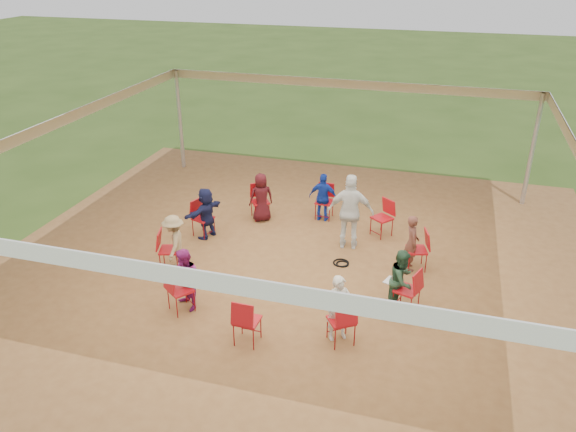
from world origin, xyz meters
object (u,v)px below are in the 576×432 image
(chair_5, at_px, (203,218))
(chair_6, at_px, (169,250))
(chair_0, at_px, (407,290))
(chair_2, at_px, (382,218))
(cable_coil, at_px, (342,263))
(person_seated_0, at_px, (402,280))
(chair_9, at_px, (341,321))
(person_seated_3, at_px, (261,197))
(chair_1, at_px, (417,250))
(chair_3, at_px, (324,202))
(chair_4, at_px, (260,202))
(laptop, at_px, (394,279))
(person_seated_7, at_px, (339,308))
(person_seated_6, at_px, (186,280))
(standing_person, at_px, (351,212))
(chair_8, at_px, (247,321))
(chair_7, at_px, (180,290))
(person_seated_4, at_px, (206,213))
(person_seated_1, at_px, (412,243))
(person_seated_5, at_px, (174,243))
(person_seated_2, at_px, (323,197))

(chair_5, distance_m, chair_6, 1.62)
(chair_0, relative_size, chair_2, 1.00)
(cable_coil, bearing_deg, person_seated_0, -43.40)
(chair_9, height_order, person_seated_3, person_seated_3)
(chair_1, xyz_separation_m, chair_3, (-2.44, 1.88, 0.00))
(chair_4, distance_m, laptop, 4.72)
(person_seated_7, bearing_deg, person_seated_6, 144.00)
(chair_6, bearing_deg, chair_4, 144.00)
(chair_5, bearing_deg, chair_0, 90.00)
(chair_9, height_order, person_seated_0, person_seated_0)
(chair_3, height_order, standing_person, standing_person)
(chair_8, bearing_deg, laptop, 40.55)
(chair_7, xyz_separation_m, person_seated_0, (3.96, 1.24, 0.18))
(person_seated_4, bearing_deg, laptop, 90.00)
(person_seated_1, height_order, cable_coil, person_seated_1)
(chair_2, distance_m, chair_7, 5.24)
(chair_5, xyz_separation_m, person_seated_7, (3.88, -2.95, 0.18))
(chair_6, relative_size, person_seated_5, 0.73)
(chair_5, height_order, person_seated_0, person_seated_0)
(person_seated_0, distance_m, person_seated_3, 4.76)
(person_seated_2, height_order, person_seated_6, same)
(chair_2, xyz_separation_m, person_seated_2, (-1.53, 0.42, 0.18))
(chair_0, bearing_deg, chair_1, 18.00)
(chair_0, relative_size, chair_5, 1.00)
(chair_5, xyz_separation_m, chair_7, (0.87, -2.96, 0.00))
(person_seated_2, bearing_deg, person_seated_7, 108.00)
(person_seated_5, xyz_separation_m, person_seated_6, (0.87, -1.28, 0.00))
(chair_1, distance_m, chair_9, 3.08)
(person_seated_7, bearing_deg, chair_0, 13.88)
(chair_0, bearing_deg, chair_8, 144.00)
(person_seated_2, distance_m, standing_person, 1.54)
(chair_1, bearing_deg, person_seated_4, 72.44)
(standing_person, distance_m, laptop, 2.42)
(chair_8, height_order, laptop, chair_8)
(chair_7, relative_size, person_seated_1, 0.73)
(chair_9, height_order, person_seated_2, person_seated_2)
(person_seated_0, height_order, person_seated_1, same)
(standing_person, xyz_separation_m, laptop, (1.23, -2.06, -0.31))
(chair_1, height_order, person_seated_0, person_seated_0)
(person_seated_6, xyz_separation_m, person_seated_7, (2.94, -0.08, 0.00))
(person_seated_6, bearing_deg, cable_coil, 82.12)
(person_seated_1, xyz_separation_m, person_seated_3, (-3.81, 1.36, 0.00))
(chair_0, relative_size, chair_1, 1.00)
(chair_0, height_order, chair_3, same)
(chair_0, bearing_deg, chair_4, 72.00)
(chair_8, xyz_separation_m, laptop, (2.27, 1.84, 0.14))
(chair_7, xyz_separation_m, cable_coil, (2.57, 2.55, -0.43))
(chair_4, relative_size, person_seated_3, 0.73)
(chair_1, relative_size, chair_5, 1.00)
(chair_3, relative_size, laptop, 2.52)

